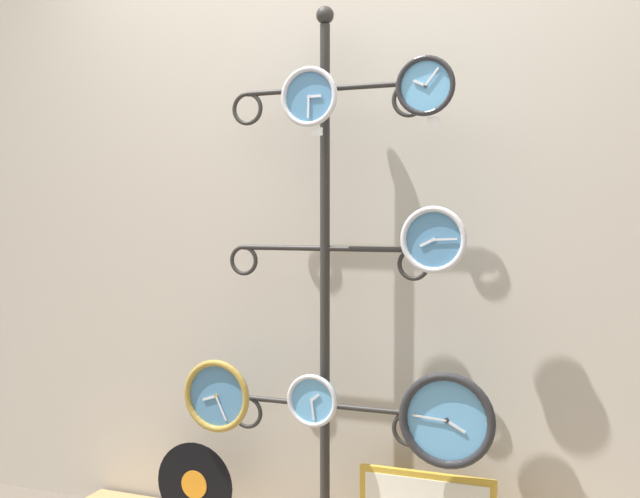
# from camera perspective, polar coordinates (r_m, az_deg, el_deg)

# --- Properties ---
(shop_wall) EXTENTS (4.40, 0.04, 2.80)m
(shop_wall) POSITION_cam_1_polar(r_m,az_deg,el_deg) (2.89, 1.51, 5.27)
(shop_wall) COLOR #BCB2A3
(shop_wall) RESTS_ON ground_plane
(display_stand) EXTENTS (0.78, 0.32, 2.02)m
(display_stand) POSITION_cam_1_polar(r_m,az_deg,el_deg) (2.78, 0.38, -7.48)
(display_stand) COLOR #282623
(display_stand) RESTS_ON ground_plane
(clock_top_center) EXTENTS (0.21, 0.04, 0.21)m
(clock_top_center) POSITION_cam_1_polar(r_m,az_deg,el_deg) (2.67, -0.79, 11.51)
(clock_top_center) COLOR #4C84B2
(clock_top_right) EXTENTS (0.20, 0.04, 0.20)m
(clock_top_right) POSITION_cam_1_polar(r_m,az_deg,el_deg) (2.55, 8.06, 12.19)
(clock_top_right) COLOR #60A8DB
(clock_middle_right) EXTENTS (0.23, 0.04, 0.23)m
(clock_middle_right) POSITION_cam_1_polar(r_m,az_deg,el_deg) (2.55, 8.66, 0.71)
(clock_middle_right) COLOR #4C84B2
(clock_bottom_left) EXTENTS (0.27, 0.04, 0.27)m
(clock_bottom_left) POSITION_cam_1_polar(r_m,az_deg,el_deg) (2.88, -7.85, -11.01)
(clock_bottom_left) COLOR #4C84B2
(clock_bottom_center) EXTENTS (0.19, 0.04, 0.19)m
(clock_bottom_center) POSITION_cam_1_polar(r_m,az_deg,el_deg) (2.73, -0.57, -11.46)
(clock_bottom_center) COLOR #60A8DB
(clock_bottom_right) EXTENTS (0.33, 0.04, 0.33)m
(clock_bottom_right) POSITION_cam_1_polar(r_m,az_deg,el_deg) (2.58, 9.64, -12.73)
(clock_bottom_right) COLOR #60A8DB
(vinyl_record) EXTENTS (0.33, 0.01, 0.33)m
(vinyl_record) POSITION_cam_1_polar(r_m,az_deg,el_deg) (3.07, -9.54, -17.28)
(vinyl_record) COLOR black
(vinyl_record) RESTS_ON low_shelf
(price_tag_upper) EXTENTS (0.04, 0.00, 0.03)m
(price_tag_upper) POSITION_cam_1_polar(r_m,az_deg,el_deg) (2.64, -0.22, 8.93)
(price_tag_upper) COLOR white
(price_tag_mid) EXTENTS (0.04, 0.00, 0.03)m
(price_tag_mid) POSITION_cam_1_polar(r_m,az_deg,el_deg) (2.53, 8.64, 9.60)
(price_tag_mid) COLOR white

